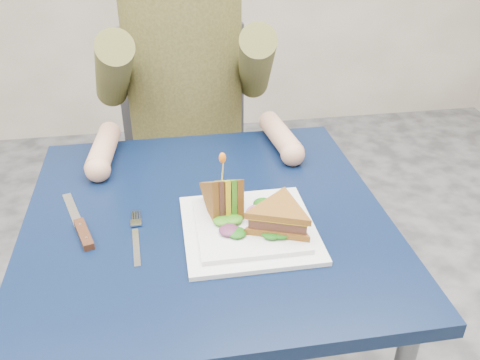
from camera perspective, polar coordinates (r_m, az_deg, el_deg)
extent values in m
cube|color=black|center=(1.08, -3.78, -4.40)|extent=(0.75, 0.75, 0.03)
cylinder|color=#595B5E|center=(1.57, -16.43, -9.50)|extent=(0.04, 0.04, 0.70)
cylinder|color=#595B5E|center=(1.60, 6.95, -7.39)|extent=(0.04, 0.04, 0.70)
cube|color=#47474C|center=(1.72, -5.58, -0.34)|extent=(0.42, 0.40, 0.04)
cube|color=#47474C|center=(1.77, -6.47, 9.61)|extent=(0.42, 0.03, 0.46)
cylinder|color=#47474C|center=(1.72, -10.80, -10.49)|extent=(0.02, 0.02, 0.43)
cylinder|color=#47474C|center=(1.74, 1.28, -9.38)|extent=(0.02, 0.02, 0.43)
cylinder|color=#47474C|center=(1.99, -10.82, -4.04)|extent=(0.02, 0.02, 0.43)
cylinder|color=#47474C|center=(2.00, -0.50, -3.15)|extent=(0.02, 0.02, 0.43)
cylinder|color=#4D4823|center=(1.52, -6.34, 12.87)|extent=(0.34, 0.34, 0.52)
cylinder|color=brown|center=(1.44, -14.05, 11.65)|extent=(0.15, 0.39, 0.31)
cylinder|color=tan|center=(1.30, -15.07, 3.39)|extent=(0.08, 0.20, 0.06)
sphere|color=tan|center=(1.22, -15.68, 1.13)|extent=(0.06, 0.06, 0.06)
cylinder|color=brown|center=(1.46, 1.74, 12.81)|extent=(0.15, 0.39, 0.31)
cylinder|color=tan|center=(1.33, 4.56, 4.96)|extent=(0.08, 0.20, 0.06)
sphere|color=tan|center=(1.25, 5.93, 2.90)|extent=(0.06, 0.06, 0.06)
cube|color=white|center=(1.02, 1.02, -5.50)|extent=(0.26, 0.26, 0.01)
cube|color=white|center=(1.01, 1.03, -5.04)|extent=(0.21, 0.21, 0.01)
cube|color=silver|center=(0.99, -11.56, -7.41)|extent=(0.02, 0.12, 0.00)
cube|color=silver|center=(1.06, -11.60, -4.72)|extent=(0.02, 0.02, 0.00)
cube|color=silver|center=(1.08, -12.00, -3.93)|extent=(0.00, 0.03, 0.00)
cube|color=silver|center=(1.08, -11.74, -3.91)|extent=(0.00, 0.03, 0.00)
cube|color=silver|center=(1.08, -11.48, -3.88)|extent=(0.00, 0.03, 0.00)
cube|color=silver|center=(1.08, -11.21, -3.86)|extent=(0.00, 0.03, 0.00)
cube|color=silver|center=(1.14, -18.29, -3.18)|extent=(0.06, 0.14, 0.00)
cube|color=black|center=(1.05, -17.13, -5.81)|extent=(0.05, 0.10, 0.01)
cylinder|color=silver|center=(1.06, -17.49, -4.78)|extent=(0.01, 0.01, 0.00)
cylinder|color=silver|center=(1.02, -16.87, -6.26)|extent=(0.01, 0.01, 0.00)
cylinder|color=tan|center=(0.99, -1.96, 1.08)|extent=(0.01, 0.01, 0.06)
ellipsoid|color=orange|center=(0.97, -1.99, 2.51)|extent=(0.01, 0.01, 0.02)
torus|color=#9E4C7A|center=(1.01, 1.83, -3.87)|extent=(0.04, 0.04, 0.02)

